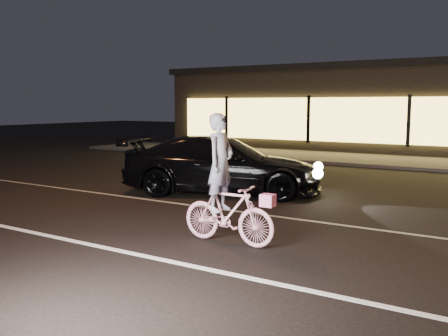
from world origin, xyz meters
The scene contains 7 objects.
ground centered at (0.00, 0.00, 0.00)m, with size 90.00×90.00×0.00m, color black.
lane_stripe_near centered at (0.00, -1.50, 0.00)m, with size 60.00×0.12×0.01m, color silver.
lane_stripe_far centered at (0.00, 2.00, 0.00)m, with size 60.00×0.10×0.01m, color gray.
sidewalk centered at (0.00, 13.00, 0.06)m, with size 30.00×4.00×0.12m, color #383533.
storefront centered at (0.00, 18.97, 2.15)m, with size 25.40×8.42×4.20m.
cyclist centered at (0.30, -0.22, 0.77)m, with size 1.71×0.59×2.16m.
sedan centered at (-2.25, 3.70, 0.74)m, with size 5.49×3.75×1.48m.
Camera 1 is at (4.57, -7.09, 2.30)m, focal length 40.00 mm.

